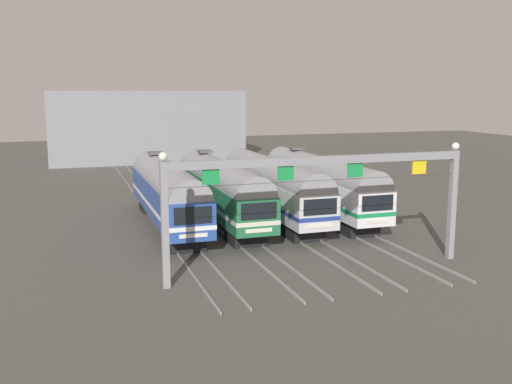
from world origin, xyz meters
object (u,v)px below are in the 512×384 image
at_px(commuter_train_green, 221,188).
at_px(commuter_train_white, 320,183).
at_px(commuter_train_blue, 167,191).
at_px(commuter_train_silver, 272,185).
at_px(catenary_gantry, 321,181).

bearing_deg(commuter_train_green, commuter_train_white, 0.00).
bearing_deg(commuter_train_blue, commuter_train_green, 0.00).
bearing_deg(commuter_train_green, commuter_train_blue, 180.00).
relative_size(commuter_train_green, commuter_train_silver, 1.00).
bearing_deg(commuter_train_silver, commuter_train_blue, 179.97).
bearing_deg(catenary_gantry, commuter_train_silver, 81.38).
bearing_deg(catenary_gantry, commuter_train_green, 98.62).
bearing_deg(commuter_train_white, catenary_gantry, -114.45).
bearing_deg(commuter_train_white, commuter_train_silver, -179.94).
xyz_separation_m(commuter_train_silver, commuter_train_white, (4.09, 0.00, 0.00)).
bearing_deg(commuter_train_silver, commuter_train_white, 0.06).
xyz_separation_m(commuter_train_green, commuter_train_silver, (4.09, -0.00, -0.00)).
relative_size(commuter_train_silver, catenary_gantry, 1.03).
distance_m(commuter_train_blue, catenary_gantry, 15.03).
distance_m(commuter_train_blue, commuter_train_white, 12.28).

